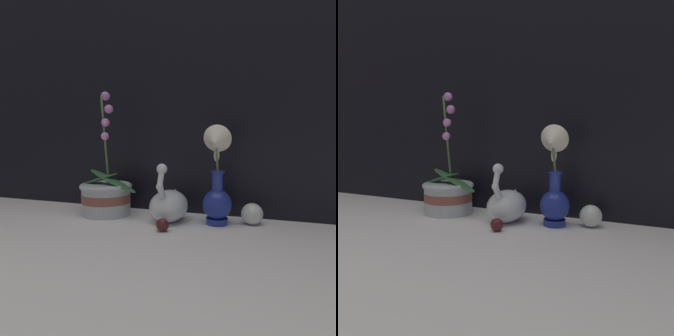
% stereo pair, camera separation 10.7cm
% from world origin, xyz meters
% --- Properties ---
extents(ground_plane, '(2.80, 2.80, 0.00)m').
position_xyz_m(ground_plane, '(0.00, 0.00, 0.00)').
color(ground_plane, white).
extents(window_backdrop, '(2.80, 0.03, 1.20)m').
position_xyz_m(window_backdrop, '(0.00, 0.30, 0.60)').
color(window_backdrop, black).
rests_on(window_backdrop, ground_plane).
extents(orchid_potted_plant, '(0.25, 0.19, 0.44)m').
position_xyz_m(orchid_potted_plant, '(-0.24, 0.16, 0.07)').
color(orchid_potted_plant, '#B2BCCC').
rests_on(orchid_potted_plant, ground_plane).
extents(swan_figurine, '(0.12, 0.20, 0.20)m').
position_xyz_m(swan_figurine, '(0.01, 0.15, 0.06)').
color(swan_figurine, silver).
rests_on(swan_figurine, ground_plane).
extents(blue_vase, '(0.09, 0.12, 0.32)m').
position_xyz_m(blue_vase, '(0.17, 0.16, 0.12)').
color(blue_vase, navy).
rests_on(blue_vase, ground_plane).
extents(glass_sphere, '(0.07, 0.07, 0.07)m').
position_xyz_m(glass_sphere, '(0.27, 0.20, 0.04)').
color(glass_sphere, silver).
rests_on(glass_sphere, ground_plane).
extents(glass_bauble, '(0.04, 0.04, 0.04)m').
position_xyz_m(glass_bauble, '(0.03, 0.03, 0.02)').
color(glass_bauble, '#4C191E').
rests_on(glass_bauble, ground_plane).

